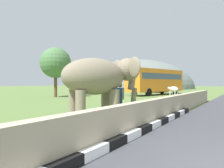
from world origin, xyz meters
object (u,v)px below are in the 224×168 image
bus_orange (156,80)px  bus_red (156,81)px  cow_near (173,89)px  person_handler (120,97)px  elephant (101,78)px

bus_orange → bus_red: same height
bus_red → cow_near: (-11.99, -6.85, -1.21)m
bus_orange → bus_red: bearing=21.0°
person_handler → elephant: bearing=163.7°
elephant → bus_orange: 20.28m
elephant → bus_orange: bus_orange is taller
bus_orange → cow_near: bearing=-123.4°
person_handler → cow_near: bearing=7.3°
bus_red → cow_near: 13.86m
elephant → cow_near: 17.85m
person_handler → bus_red: bus_red is taller
elephant → bus_red: size_ratio=0.44×
bus_orange → cow_near: size_ratio=5.77×
person_handler → cow_near: 16.69m
elephant → person_handler: size_ratio=2.41×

